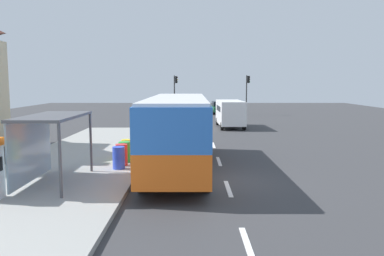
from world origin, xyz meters
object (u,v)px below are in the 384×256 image
object	(u,v)px
bus	(176,128)
recycling_bin_red	(120,155)
sedan_near	(218,107)
recycling_bin_blue	(117,158)
recycling_bin_yellow	(125,149)
recycling_bin_green	(123,152)
traffic_light_far_side	(174,88)
traffic_light_near_side	(246,88)
white_van	(229,112)
bus_shelter	(43,131)

from	to	relation	value
bus	recycling_bin_red	xyz separation A→B (m)	(-2.49, -0.08, -1.19)
sedan_near	recycling_bin_blue	size ratio (longest dim) A/B	4.73
recycling_bin_blue	recycling_bin_yellow	xyz separation A→B (m)	(0.00, 2.10, 0.00)
sedan_near	recycling_bin_green	xyz separation A→B (m)	(-6.50, -30.95, -0.14)
bus	recycling_bin_red	size ratio (longest dim) A/B	11.59
recycling_bin_red	sedan_near	bearing A→B (deg)	78.40
recycling_bin_yellow	traffic_light_far_side	bearing A→B (deg)	87.83
recycling_bin_red	recycling_bin_blue	bearing A→B (deg)	-90.00
traffic_light_near_side	recycling_bin_green	bearing A→B (deg)	-108.53
recycling_bin_red	traffic_light_far_side	bearing A→B (deg)	87.93
white_van	bus_shelter	xyz separation A→B (m)	(-8.61, -19.51, 0.75)
bus	recycling_bin_yellow	bearing A→B (deg)	152.00
bus	traffic_light_near_side	xyz separation A→B (m)	(7.21, 29.58, 1.31)
recycling_bin_green	traffic_light_near_side	xyz separation A→B (m)	(9.70, 28.96, 2.49)
recycling_bin_yellow	bus_shelter	size ratio (longest dim) A/B	0.24
recycling_bin_blue	recycling_bin_red	xyz separation A→B (m)	(0.00, 0.70, 0.00)
recycling_bin_red	traffic_light_near_side	distance (m)	31.30
traffic_light_near_side	recycling_bin_blue	bearing A→B (deg)	-107.73
bus	traffic_light_far_side	distance (m)	30.44
traffic_light_far_side	bus_shelter	world-z (taller)	traffic_light_far_side
recycling_bin_green	recycling_bin_yellow	distance (m)	0.70
traffic_light_far_side	recycling_bin_blue	bearing A→B (deg)	-92.03
bus	sedan_near	size ratio (longest dim) A/B	2.45
recycling_bin_blue	recycling_bin_green	bearing A→B (deg)	90.00
sedan_near	recycling_bin_red	bearing A→B (deg)	-101.60
recycling_bin_red	bus	bearing A→B (deg)	1.77
recycling_bin_red	recycling_bin_green	world-z (taller)	same
white_van	recycling_bin_yellow	bearing A→B (deg)	-113.07
sedan_near	bus_shelter	world-z (taller)	bus_shelter
white_van	recycling_bin_green	distance (m)	16.99
bus_shelter	traffic_light_far_side	bearing A→B (deg)	84.35
sedan_near	traffic_light_far_side	xyz separation A→B (m)	(-5.39, -1.19, 2.35)
bus	recycling_bin_green	distance (m)	2.83
bus_shelter	recycling_bin_green	bearing A→B (deg)	59.67
sedan_near	bus_shelter	distance (m)	35.83
recycling_bin_red	recycling_bin_yellow	bearing A→B (deg)	90.00
recycling_bin_red	bus_shelter	world-z (taller)	bus_shelter
bus	bus_shelter	size ratio (longest dim) A/B	2.75
sedan_near	recycling_bin_yellow	world-z (taller)	sedan_near
white_van	recycling_bin_green	size ratio (longest dim) A/B	5.54
recycling_bin_yellow	traffic_light_near_side	bearing A→B (deg)	71.05
recycling_bin_green	bus_shelter	distance (m)	4.61
recycling_bin_blue	traffic_light_far_side	size ratio (longest dim) A/B	0.20
recycling_bin_green	traffic_light_near_side	distance (m)	30.64
traffic_light_far_side	bus_shelter	xyz separation A→B (m)	(-3.32, -33.54, -1.04)
bus	white_van	world-z (taller)	bus
bus	recycling_bin_yellow	xyz separation A→B (m)	(-2.49, 1.32, -1.19)
sedan_near	traffic_light_near_side	size ratio (longest dim) A/B	0.95
recycling_bin_green	bus_shelter	bearing A→B (deg)	-120.33
recycling_bin_green	recycling_bin_red	bearing A→B (deg)	-90.00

